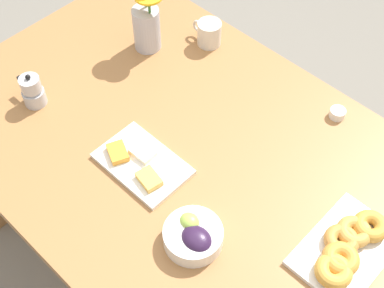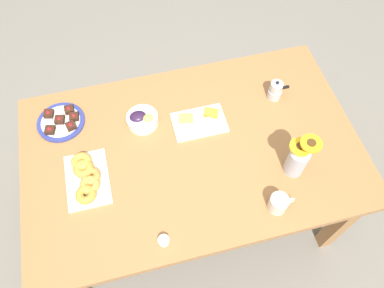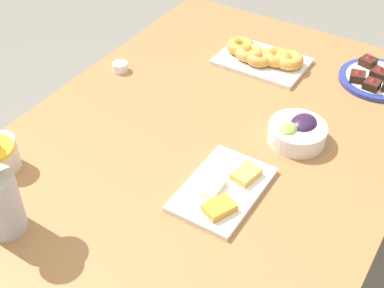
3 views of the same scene
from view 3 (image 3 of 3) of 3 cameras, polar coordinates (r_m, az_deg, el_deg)
The scene contains 7 objects.
dining_table at distance 1.44m, azimuth -0.00°, elevation -3.80°, with size 1.60×1.00×0.74m.
coffee_mug at distance 1.40m, azimuth -19.68°, elevation -0.99°, with size 0.12×0.08×0.09m.
grape_bowl at distance 1.44m, azimuth 11.20°, elevation 1.31°, with size 0.15×0.15×0.07m.
cheese_platter at distance 1.28m, azimuth 3.38°, elevation -4.83°, with size 0.26×0.17×0.03m.
croissant_platter at distance 1.74m, azimuth 7.58°, elevation 9.18°, with size 0.19×0.30×0.05m.
jam_cup_honey at distance 1.71m, azimuth -7.69°, elevation 8.19°, with size 0.05×0.05×0.03m.
dessert_plate at distance 1.74m, azimuth 19.18°, elevation 6.63°, with size 0.23×0.23×0.05m.
Camera 3 is at (0.87, 0.54, 1.66)m, focal length 50.00 mm.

